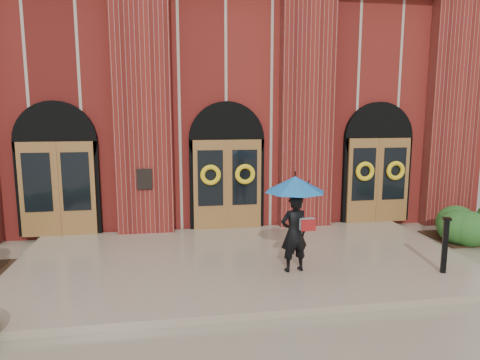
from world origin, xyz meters
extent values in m
plane|color=gray|center=(0.00, 0.00, 0.00)|extent=(90.00, 90.00, 0.00)
cube|color=gray|center=(0.00, 0.15, 0.07)|extent=(10.00, 5.30, 0.15)
cube|color=maroon|center=(0.00, 8.90, 3.50)|extent=(16.00, 12.00, 7.00)
cube|color=black|center=(-2.25, 2.47, 1.65)|extent=(0.40, 0.05, 0.55)
cube|color=maroon|center=(-2.25, 2.73, 3.50)|extent=(1.50, 0.45, 7.00)
cube|color=maroon|center=(2.25, 2.73, 3.50)|extent=(1.50, 0.45, 7.00)
cube|color=maroon|center=(6.75, 2.73, 3.50)|extent=(1.50, 0.45, 7.00)
cube|color=brown|center=(-4.50, 2.71, 1.40)|extent=(1.90, 0.10, 2.50)
cylinder|color=black|center=(-4.50, 2.85, 2.65)|extent=(2.10, 0.22, 2.10)
cube|color=brown|center=(0.00, 2.71, 1.40)|extent=(1.90, 0.10, 2.50)
cylinder|color=black|center=(0.00, 2.85, 2.65)|extent=(2.10, 0.22, 2.10)
cube|color=brown|center=(4.50, 2.71, 1.40)|extent=(1.90, 0.10, 2.50)
cylinder|color=black|center=(4.50, 2.85, 2.65)|extent=(2.10, 0.22, 2.10)
torus|color=yellow|center=(-0.48, 2.59, 1.70)|extent=(0.57, 0.13, 0.57)
torus|color=yellow|center=(0.48, 2.59, 1.70)|extent=(0.57, 0.13, 0.57)
torus|color=yellow|center=(4.02, 2.59, 1.70)|extent=(0.57, 0.13, 0.57)
torus|color=yellow|center=(4.98, 2.59, 1.70)|extent=(0.57, 0.13, 0.57)
imported|color=black|center=(0.90, -0.78, 0.95)|extent=(0.64, 0.47, 1.60)
cone|color=#1560A8|center=(0.90, -0.78, 1.97)|extent=(1.42, 1.42, 0.32)
cylinder|color=black|center=(0.95, -0.83, 1.54)|extent=(0.02, 0.02, 0.54)
cube|color=#A8ABAD|center=(1.14, -0.91, 1.17)|extent=(0.32, 0.19, 0.24)
cube|color=maroon|center=(1.14, -1.00, 1.17)|extent=(0.30, 0.07, 0.24)
cube|color=black|center=(3.91, -1.38, 0.70)|extent=(0.13, 0.13, 1.11)
cube|color=black|center=(3.91, -1.38, 1.28)|extent=(0.21, 0.21, 0.04)
camera|label=1|loc=(-1.56, -8.96, 3.41)|focal=32.00mm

